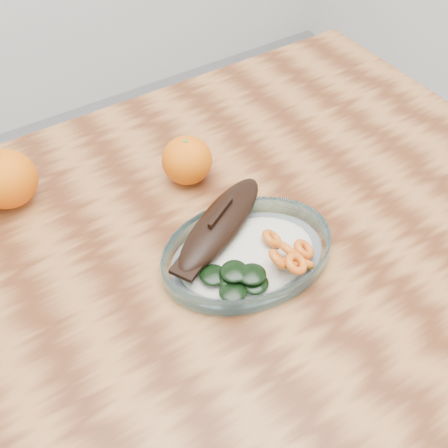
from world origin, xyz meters
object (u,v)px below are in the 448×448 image
object	(u,v)px
plated_meal	(246,251)
orange_left	(6,179)
dining_table	(193,303)
orange_right	(187,160)

from	to	relation	value
plated_meal	orange_left	size ratio (longest dim) A/B	5.41
dining_table	orange_left	bearing A→B (deg)	123.82
orange_left	plated_meal	bearing A→B (deg)	-50.66
orange_left	orange_right	size ratio (longest dim) A/B	1.16
dining_table	plated_meal	world-z (taller)	plated_meal
dining_table	orange_left	world-z (taller)	orange_left
plated_meal	orange_left	xyz separation A→B (m)	(-0.24, 0.29, 0.03)
plated_meal	dining_table	bearing A→B (deg)	158.33
plated_meal	orange_left	bearing A→B (deg)	136.62
dining_table	orange_left	size ratio (longest dim) A/B	13.07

